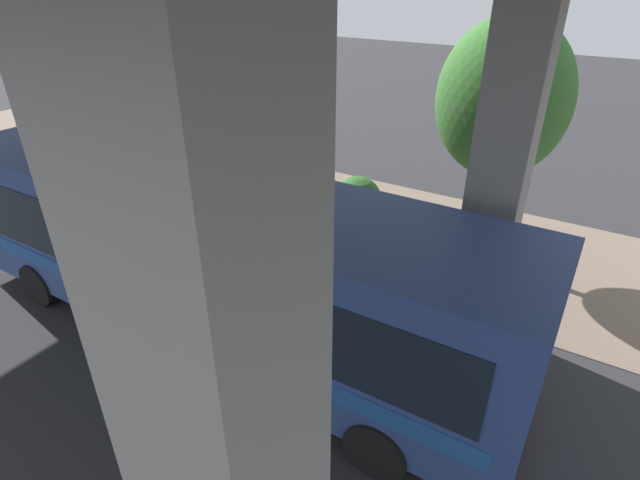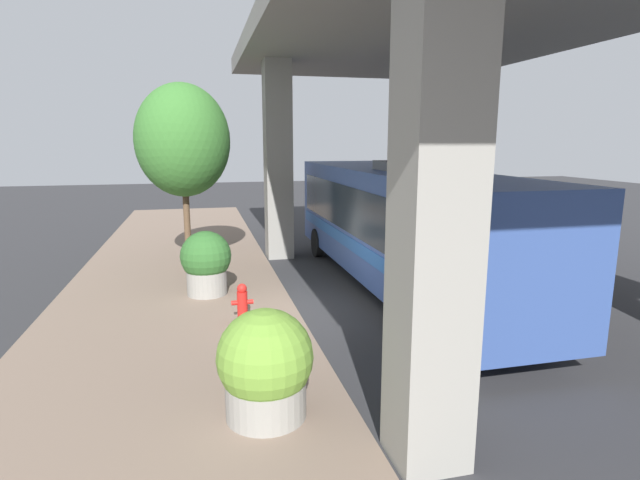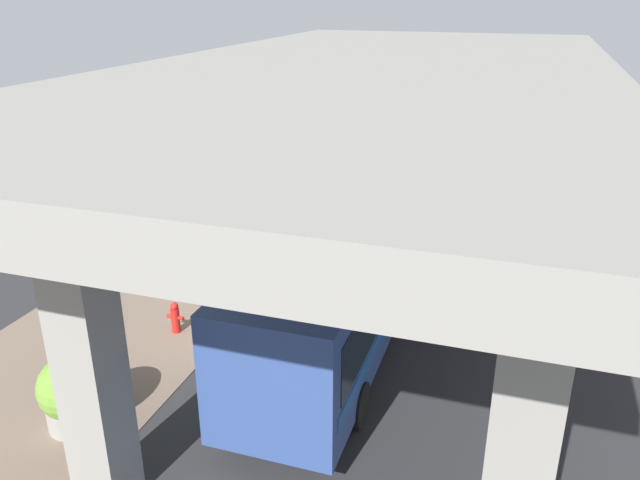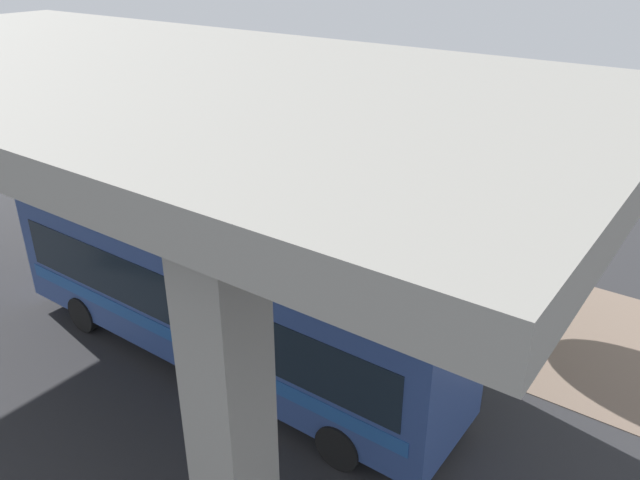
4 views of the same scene
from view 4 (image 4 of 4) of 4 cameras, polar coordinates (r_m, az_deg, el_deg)
The scene contains 8 objects.
ground_plane at distance 18.76m, azimuth -5.08°, elevation -4.69°, with size 80.00×80.00×0.00m, color #2D2D30.
sidewalk_strip at distance 20.81m, azimuth 0.28°, elevation -1.29°, with size 6.00×40.00×0.02m.
overpass at distance 13.81m, azimuth -17.21°, elevation 11.95°, with size 9.40×19.91×7.33m.
bus at distance 15.03m, azimuth -9.02°, elevation -4.71°, with size 2.80×12.19×3.55m.
fire_hydrant at distance 19.66m, azimuth -3.40°, elevation -1.58°, with size 0.49×0.24×0.91m.
planter_front at distance 18.79m, azimuth 3.49°, elevation -1.47°, with size 1.34×1.34×1.74m.
planter_middle at distance 22.12m, azimuth -11.73°, elevation 2.13°, with size 1.42×1.42×1.67m.
street_tree_near at distance 16.65m, azimuth 14.22°, elevation 6.03°, with size 2.93×2.93×5.84m.
Camera 4 is at (12.10, 10.78, 9.45)m, focal length 35.00 mm.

